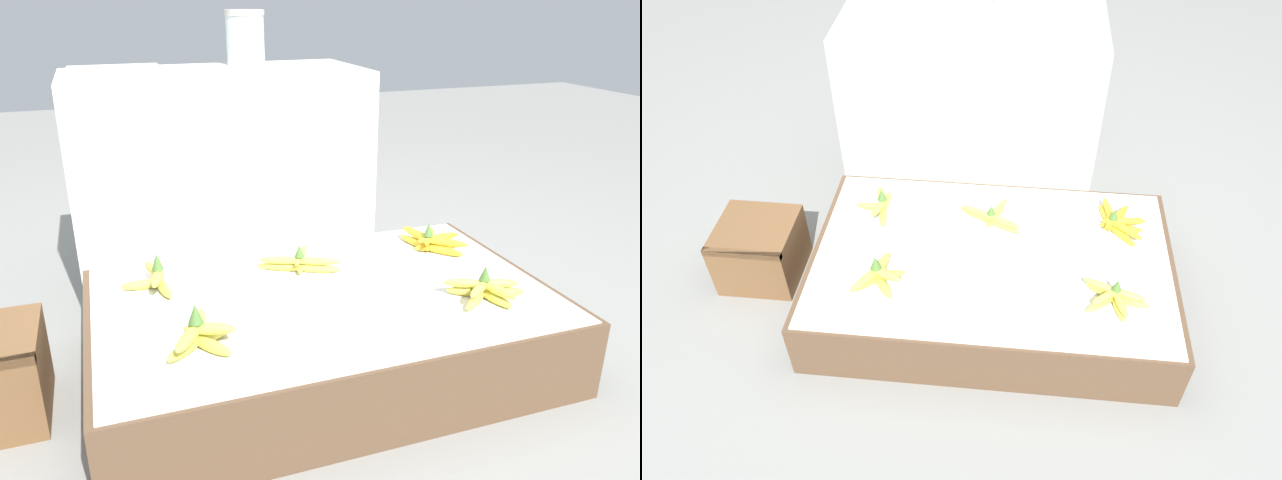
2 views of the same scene
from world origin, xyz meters
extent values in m
plane|color=gray|center=(0.00, 0.00, 0.00)|extent=(10.00, 10.00, 0.00)
cube|color=brown|center=(0.00, 0.00, 0.11)|extent=(1.30, 0.82, 0.23)
cube|color=silver|center=(0.00, 0.00, 0.23)|extent=(1.26, 0.80, 0.00)
cube|color=white|center=(-0.14, 0.72, 0.39)|extent=(1.04, 0.48, 0.79)
ellipsoid|color=gold|center=(-0.42, -0.19, 0.25)|extent=(0.11, 0.11, 0.03)
ellipsoid|color=gold|center=(-0.36, -0.20, 0.25)|extent=(0.10, 0.12, 0.03)
ellipsoid|color=gold|center=(-0.35, -0.15, 0.25)|extent=(0.13, 0.07, 0.03)
ellipsoid|color=gold|center=(-0.38, -0.12, 0.25)|extent=(0.05, 0.13, 0.03)
ellipsoid|color=gold|center=(-0.41, -0.20, 0.28)|extent=(0.10, 0.12, 0.03)
ellipsoid|color=gold|center=(-0.35, -0.17, 0.28)|extent=(0.13, 0.07, 0.03)
ellipsoid|color=gold|center=(-0.38, -0.13, 0.28)|extent=(0.07, 0.13, 0.03)
cone|color=#4C7533|center=(-0.38, -0.16, 0.32)|extent=(0.04, 0.04, 0.05)
ellipsoid|color=#DBCC4C|center=(0.38, -0.15, 0.25)|extent=(0.12, 0.08, 0.03)
ellipsoid|color=#DBCC4C|center=(0.37, -0.20, 0.25)|extent=(0.11, 0.09, 0.03)
ellipsoid|color=#DBCC4C|center=(0.43, -0.21, 0.25)|extent=(0.05, 0.12, 0.03)
ellipsoid|color=#DBCC4C|center=(0.48, -0.18, 0.25)|extent=(0.12, 0.06, 0.03)
ellipsoid|color=#DBCC4C|center=(0.37, -0.15, 0.27)|extent=(0.12, 0.08, 0.03)
ellipsoid|color=#DBCC4C|center=(0.39, -0.19, 0.27)|extent=(0.11, 0.09, 0.03)
ellipsoid|color=#DBCC4C|center=(0.43, -0.22, 0.27)|extent=(0.06, 0.12, 0.03)
ellipsoid|color=#DBCC4C|center=(0.46, -0.18, 0.27)|extent=(0.12, 0.06, 0.03)
cone|color=#4C7533|center=(0.42, -0.17, 0.31)|extent=(0.03, 0.03, 0.04)
ellipsoid|color=gold|center=(-0.43, 0.24, 0.25)|extent=(0.04, 0.13, 0.03)
ellipsoid|color=gold|center=(-0.48, 0.21, 0.25)|extent=(0.13, 0.04, 0.03)
ellipsoid|color=gold|center=(-0.43, 0.16, 0.25)|extent=(0.05, 0.13, 0.03)
ellipsoid|color=gold|center=(-0.45, 0.23, 0.28)|extent=(0.06, 0.13, 0.03)
ellipsoid|color=gold|center=(-0.44, 0.18, 0.28)|extent=(0.06, 0.13, 0.03)
cone|color=#4C7533|center=(-0.44, 0.20, 0.31)|extent=(0.03, 0.03, 0.05)
ellipsoid|color=#DBCC4C|center=(0.03, 0.15, 0.25)|extent=(0.15, 0.09, 0.03)
ellipsoid|color=#DBCC4C|center=(0.00, 0.21, 0.25)|extent=(0.09, 0.16, 0.03)
ellipsoid|color=#DBCC4C|center=(-0.07, 0.20, 0.25)|extent=(0.15, 0.10, 0.03)
ellipsoid|color=#DBCC4C|center=(0.02, 0.15, 0.27)|extent=(0.15, 0.09, 0.03)
ellipsoid|color=#DBCC4C|center=(0.00, 0.21, 0.27)|extent=(0.10, 0.15, 0.03)
ellipsoid|color=#DBCC4C|center=(-0.06, 0.19, 0.27)|extent=(0.16, 0.08, 0.03)
cone|color=#4C7533|center=(-0.02, 0.17, 0.30)|extent=(0.03, 0.03, 0.04)
ellipsoid|color=gold|center=(0.46, 0.15, 0.25)|extent=(0.12, 0.14, 0.03)
ellipsoid|color=gold|center=(0.47, 0.18, 0.25)|extent=(0.16, 0.05, 0.03)
ellipsoid|color=gold|center=(0.48, 0.21, 0.25)|extent=(0.16, 0.09, 0.03)
ellipsoid|color=gold|center=(0.46, 0.23, 0.25)|extent=(0.11, 0.15, 0.03)
ellipsoid|color=gold|center=(0.42, 0.23, 0.25)|extent=(0.07, 0.16, 0.03)
ellipsoid|color=gold|center=(0.47, 0.15, 0.27)|extent=(0.14, 0.13, 0.03)
ellipsoid|color=gold|center=(0.48, 0.19, 0.27)|extent=(0.16, 0.04, 0.03)
ellipsoid|color=gold|center=(0.45, 0.21, 0.27)|extent=(0.11, 0.15, 0.03)
ellipsoid|color=gold|center=(0.42, 0.24, 0.27)|extent=(0.06, 0.16, 0.03)
cone|color=#4C7533|center=(0.43, 0.19, 0.31)|extent=(0.03, 0.03, 0.04)
cylinder|color=silver|center=(0.00, 0.85, 0.87)|extent=(0.14, 0.14, 0.17)
cylinder|color=#B7B2A8|center=(0.00, 0.85, 0.97)|extent=(0.15, 0.15, 0.02)
cube|color=white|center=(-0.48, 0.77, 0.79)|extent=(0.30, 0.14, 0.02)
camera|label=1|loc=(-0.55, -1.50, 1.03)|focal=35.00mm
camera|label=2|loc=(0.05, -1.58, 1.82)|focal=35.00mm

